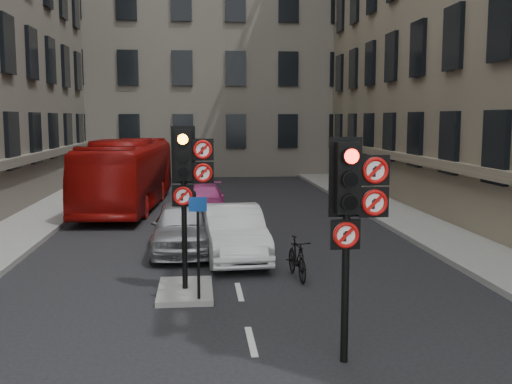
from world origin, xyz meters
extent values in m
cube|color=gray|center=(-7.20, 12.00, 0.08)|extent=(3.00, 50.00, 0.16)
cube|color=gray|center=(7.20, 12.00, 0.08)|extent=(3.00, 50.00, 0.16)
cube|color=gray|center=(-1.20, 5.00, 0.06)|extent=(1.20, 2.00, 0.12)
cube|color=slate|center=(0.00, 38.00, 10.00)|extent=(30.00, 14.00, 20.00)
cylinder|color=black|center=(1.40, 1.00, 1.20)|extent=(0.12, 0.12, 2.40)
cube|color=black|center=(1.40, 1.00, 2.95)|extent=(0.36, 0.28, 1.10)
cube|color=black|center=(1.40, 1.13, 2.95)|extent=(0.52, 0.03, 1.25)
cylinder|color=#FF1407|center=(1.40, 0.76, 3.30)|extent=(0.22, 0.01, 0.22)
cylinder|color=black|center=(1.40, 0.76, 2.95)|extent=(0.22, 0.01, 0.22)
cylinder|color=black|center=(1.40, 0.76, 2.60)|extent=(0.22, 0.01, 0.22)
cube|color=black|center=(1.82, 0.98, 3.07)|extent=(0.47, 0.05, 0.47)
cylinder|color=white|center=(1.82, 0.94, 3.07)|extent=(0.41, 0.02, 0.41)
torus|color=#BF0C0A|center=(1.82, 0.93, 3.07)|extent=(0.41, 0.06, 0.41)
cube|color=#BF0C0A|center=(1.82, 0.92, 3.07)|extent=(0.25, 0.01, 0.25)
cube|color=black|center=(1.82, 0.98, 2.57)|extent=(0.47, 0.05, 0.47)
cylinder|color=white|center=(1.82, 0.94, 2.57)|extent=(0.41, 0.02, 0.41)
torus|color=#BF0C0A|center=(1.82, 0.93, 2.57)|extent=(0.41, 0.06, 0.41)
cube|color=#BF0C0A|center=(1.82, 0.92, 2.57)|extent=(0.25, 0.01, 0.25)
cube|color=black|center=(1.38, 0.98, 2.07)|extent=(0.47, 0.05, 0.47)
cylinder|color=white|center=(1.38, 0.94, 2.07)|extent=(0.41, 0.02, 0.41)
torus|color=#BF0C0A|center=(1.38, 0.93, 2.07)|extent=(0.41, 0.06, 0.41)
cube|color=#BF0C0A|center=(1.38, 0.92, 2.07)|extent=(0.25, 0.01, 0.25)
cylinder|color=black|center=(-1.20, 5.00, 1.32)|extent=(0.12, 0.12, 2.40)
cube|color=black|center=(-1.20, 5.00, 3.07)|extent=(0.36, 0.28, 1.10)
cube|color=black|center=(-1.20, 5.13, 3.07)|extent=(0.52, 0.03, 1.25)
cylinder|color=orange|center=(-1.20, 4.75, 3.42)|extent=(0.22, 0.02, 0.22)
cylinder|color=black|center=(-1.20, 4.75, 3.07)|extent=(0.22, 0.02, 0.22)
cylinder|color=black|center=(-1.20, 4.75, 2.72)|extent=(0.22, 0.02, 0.22)
cube|color=black|center=(-0.78, 4.98, 3.19)|extent=(0.47, 0.05, 0.47)
cylinder|color=white|center=(-0.78, 4.94, 3.19)|extent=(0.41, 0.02, 0.41)
torus|color=#BF0C0A|center=(-0.78, 4.92, 3.19)|extent=(0.41, 0.06, 0.41)
cube|color=#BF0C0A|center=(-0.78, 4.92, 3.19)|extent=(0.25, 0.02, 0.25)
cube|color=black|center=(-0.78, 4.98, 2.69)|extent=(0.47, 0.05, 0.47)
cylinder|color=white|center=(-0.78, 4.94, 2.69)|extent=(0.41, 0.02, 0.41)
torus|color=#BF0C0A|center=(-0.78, 4.92, 2.69)|extent=(0.41, 0.06, 0.41)
cube|color=#BF0C0A|center=(-0.78, 4.92, 2.69)|extent=(0.25, 0.02, 0.25)
cube|color=black|center=(-1.22, 4.98, 2.19)|extent=(0.47, 0.05, 0.47)
cylinder|color=white|center=(-1.22, 4.94, 2.19)|extent=(0.41, 0.02, 0.41)
torus|color=#BF0C0A|center=(-1.22, 4.92, 2.19)|extent=(0.41, 0.06, 0.41)
cube|color=#BF0C0A|center=(-1.22, 4.92, 2.19)|extent=(0.25, 0.02, 0.25)
imported|color=#95979B|center=(-1.37, 9.22, 0.73)|extent=(1.76, 4.30, 1.46)
imported|color=silver|center=(0.07, 8.28, 0.72)|extent=(1.83, 4.48, 1.45)
imported|color=#C23988|center=(-0.66, 15.97, 0.59)|extent=(1.81, 4.11, 1.17)
imported|color=maroon|center=(-3.88, 17.92, 1.48)|extent=(3.21, 10.78, 2.96)
imported|color=black|center=(1.47, 6.00, 0.50)|extent=(0.60, 1.71, 1.01)
imported|color=black|center=(-1.10, 9.66, 0.88)|extent=(0.70, 0.51, 1.77)
cylinder|color=black|center=(-0.90, 4.20, 1.17)|extent=(0.06, 0.06, 2.10)
cube|color=navy|center=(-0.90, 4.15, 2.12)|extent=(0.37, 0.05, 0.29)
camera|label=1|loc=(-0.89, -7.98, 3.87)|focal=42.00mm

